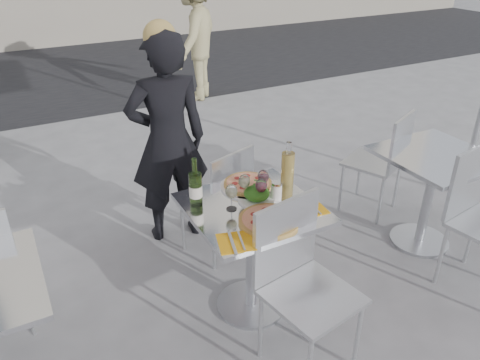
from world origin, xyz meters
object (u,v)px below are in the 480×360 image
salad_plate (257,195)px  wineglass_white_b (244,182)px  main_table (252,237)px  chair_far (222,195)px  wineglass_red_b (263,177)px  wineglass_white_a (231,192)px  napkin_left (236,242)px  side_table_right (432,181)px  pizza_far (248,184)px  pizza_near (269,220)px  carafe (288,168)px  side_chair_rfar (385,156)px  napkin_right (308,208)px  pedestrian_b (195,36)px  woman_diner (168,141)px  wine_bottle (196,187)px  wineglass_red_a (261,186)px  sugar_shaker (276,190)px  chair_near (299,273)px

salad_plate → wineglass_white_b: wineglass_white_b is taller
main_table → chair_far: bearing=81.5°
wineglass_red_b → wineglass_white_a: bearing=-164.3°
wineglass_red_b → napkin_left: (-0.37, -0.36, -0.11)m
side_table_right → pizza_far: bearing=171.3°
pizza_far → wineglass_white_a: bearing=-138.3°
pizza_near → napkin_left: (-0.25, -0.08, -0.01)m
carafe → salad_plate: bearing=-165.3°
pizza_near → side_chair_rfar: bearing=23.9°
wineglass_red_b → main_table: bearing=-142.1°
salad_plate → napkin_left: bearing=-133.8°
carafe → chair_far: bearing=116.0°
main_table → pizza_near: size_ratio=2.24×
wineglass_red_b → napkin_right: size_ratio=0.79×
chair_far → main_table: bearing=63.2°
side_table_right → pedestrian_b: size_ratio=0.43×
side_table_right → salad_plate: (-1.44, 0.05, 0.25)m
woman_diner → wineglass_red_b: (0.26, -0.91, 0.06)m
pizza_near → napkin_right: size_ratio=1.67×
wineglass_white_a → pizza_far: bearing=41.7°
wine_bottle → salad_plate: bearing=-19.4°
wineglass_red_a → wineglass_red_b: bearing=53.5°
wineglass_white_b → wine_bottle: bearing=166.6°
wine_bottle → wineglass_white_b: size_ratio=1.87×
napkin_right → carafe: bearing=87.7°
wineglass_red_a → wineglass_white_a: bearing=174.2°
wineglass_white_a → napkin_right: bearing=-27.3°
wineglass_white_b → napkin_left: (-0.25, -0.37, -0.11)m
sugar_shaker → chair_near: bearing=-105.7°
chair_near → wine_bottle: (-0.32, 0.60, 0.30)m
pizza_far → carafe: (0.22, -0.10, 0.10)m
chair_near → carafe: bearing=54.3°
side_chair_rfar → sugar_shaker: (-1.34, -0.47, 0.27)m
chair_far → chair_near: bearing=69.3°
wineglass_white_a → wineglass_red_a: (0.18, -0.02, 0.00)m
side_table_right → wineglass_white_a: bearing=178.9°
chair_near → woman_diner: (-0.18, 1.44, 0.24)m
side_table_right → woman_diner: size_ratio=0.47×
woman_diner → side_chair_rfar: bearing=170.3°
side_table_right → sugar_shaker: size_ratio=7.01×
wine_bottle → napkin_right: wine_bottle is taller
wineglass_white_b → napkin_left: bearing=-124.1°
main_table → side_table_right: same height
sugar_shaker → side_chair_rfar: bearing=19.4°
wine_bottle → pizza_far: bearing=7.5°
chair_far → salad_plate: bearing=68.6°
main_table → pizza_near: (0.00, -0.18, 0.22)m
salad_plate → wineglass_white_a: wineglass_white_a is taller
wine_bottle → carafe: 0.59m
pedestrian_b → carafe: 4.10m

